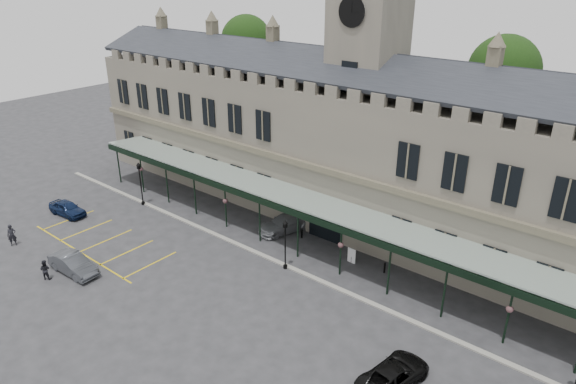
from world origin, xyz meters
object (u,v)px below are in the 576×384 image
Objects in this scene: lamp_post_left at (140,180)px; car_van at (394,374)px; sign_board at (352,256)px; person_a at (12,235)px; station_building at (361,151)px; person_b at (45,270)px; lamp_post_mid at (285,240)px; car_left_b at (73,264)px; car_left_a at (67,208)px; car_taxi at (286,223)px; clock_tower at (366,73)px.

lamp_post_left is 0.94× the size of car_van.
sign_board is 0.66× the size of person_a.
lamp_post_left is (-17.53, -10.59, -3.89)m from station_building.
lamp_post_mid is at bearing -169.35° from person_b.
lamp_post_left is at bearing 19.14° from person_a.
lamp_post_mid is 0.93× the size of car_left_b.
car_left_a is 2.56× the size of person_b.
lamp_post_left reaches higher than car_taxi.
station_building is 13.01× the size of car_van.
station_building is at bearing -57.66° from car_left_a.
lamp_post_left is at bearing -0.59° from car_van.
lamp_post_left reaches higher than car_left_a.
car_van reaches higher than sign_board.
car_left_b is (-11.50, -21.25, -12.38)m from clock_tower.
car_left_b is (-11.50, -21.16, -5.74)m from station_building.
person_a is at bearing -130.83° from clock_tower.
station_building is at bearing 91.84° from lamp_post_mid.
car_taxi is (17.50, 10.45, 0.06)m from car_left_a.
lamp_post_mid is (0.34, -10.74, -10.67)m from clock_tower.
car_left_a is at bearing -141.94° from clock_tower.
station_building is 26.61m from person_b.
car_taxi is at bearing -150.82° from person_b.
car_van is (12.10, -5.26, -1.80)m from lamp_post_mid.
person_b is (5.23, -12.31, -1.80)m from lamp_post_left.
clock_tower reaches higher than car_taxi.
station_building is 13.82× the size of lamp_post_left.
clock_tower reaches higher than sign_board.
sign_board is (3.77, -6.85, -12.51)m from clock_tower.
lamp_post_left reaches higher than lamp_post_mid.
clock_tower is at bearing 90.00° from station_building.
car_left_a is 0.86× the size of car_van.
lamp_post_left is 6.99m from car_left_a.
station_building is 32.30× the size of person_a.
car_left_a is 20.38m from car_taxi.
lamp_post_mid reaches higher than car_left_b.
car_left_a is 0.78× the size of car_taxi.
car_taxi reaches higher than car_left_b.
person_b is (-16.07, -16.14, 0.18)m from sign_board.
lamp_post_left is at bearing 26.36° from car_left_b.
lamp_post_mid reaches higher than person_b.
car_taxi is 3.28× the size of person_b.
car_taxi is 19.13m from person_b.
clock_tower reaches higher than car_van.
car_left_b is (-15.27, -14.40, 0.13)m from sign_board.
lamp_post_left reaches higher than car_left_b.
clock_tower is at bearing -13.48° from person_a.
car_van is (12.44, -16.00, -12.47)m from clock_tower.
person_a is (1.80, -5.78, 0.25)m from car_left_a.
clock_tower is 20.26× the size of sign_board.
car_left_a is at bearing -142.08° from station_building.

